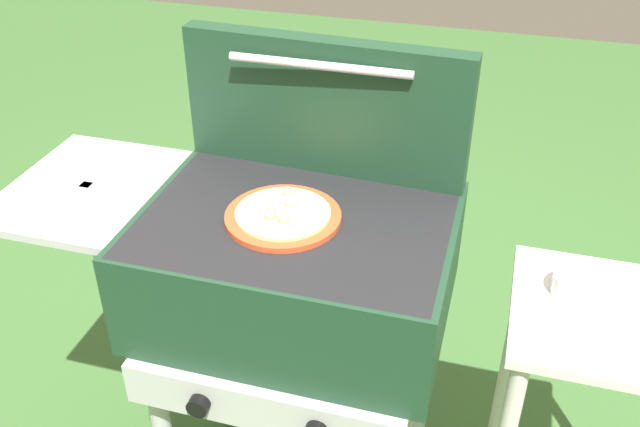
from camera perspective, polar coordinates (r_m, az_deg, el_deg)
grill at (r=1.51m, az=-2.38°, el=-4.92°), size 0.96×0.53×0.90m
grill_lid_open at (r=1.54m, az=0.42°, el=8.62°), size 0.63×0.09×0.30m
pizza_cheese at (r=1.42m, az=-3.00°, el=-0.15°), size 0.24×0.24×0.03m
prep_table at (r=1.62m, az=21.87°, el=-13.93°), size 0.44×0.36×0.80m
topping_bowl_near at (r=1.47m, az=20.11°, el=-5.52°), size 0.10×0.10×0.04m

